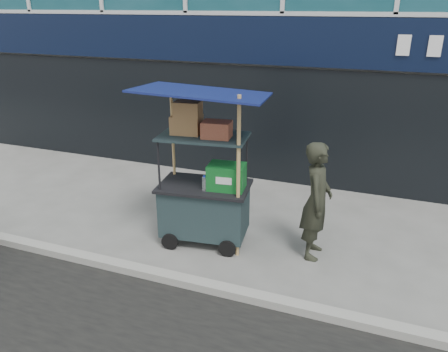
% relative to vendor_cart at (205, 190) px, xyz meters
% --- Properties ---
extents(ground, '(80.00, 80.00, 0.00)m').
position_rel_vendor_cart_xyz_m(ground, '(0.40, -1.02, -0.88)').
color(ground, '#63635E').
rests_on(ground, ground).
extents(curb, '(80.00, 0.18, 0.12)m').
position_rel_vendor_cart_xyz_m(curb, '(0.40, -1.22, -0.82)').
color(curb, gray).
rests_on(curb, ground).
extents(vendor_cart, '(2.01, 1.53, 2.50)m').
position_rel_vendor_cart_xyz_m(vendor_cart, '(0.00, 0.00, 0.00)').
color(vendor_cart, '#1A292D').
rests_on(vendor_cart, ground).
extents(vendor_man, '(0.46, 0.67, 1.79)m').
position_rel_vendor_cart_xyz_m(vendor_man, '(1.68, 0.19, 0.01)').
color(vendor_man, '#25281D').
rests_on(vendor_man, ground).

